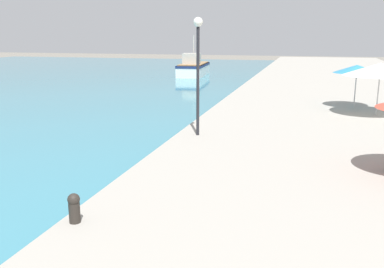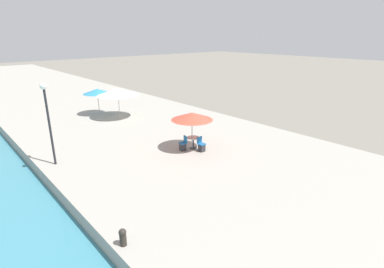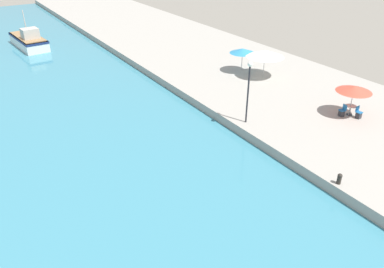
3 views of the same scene
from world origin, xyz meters
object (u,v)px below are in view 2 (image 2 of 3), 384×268
at_px(cafe_chair_right, 201,146).
at_px(cafe_umbrella_pink, 192,116).
at_px(lamppost, 47,110).
at_px(cafe_table, 193,140).
at_px(cafe_chair_left, 183,145).
at_px(cafe_umbrella_striped, 97,91).
at_px(mooring_bollard, 123,237).
at_px(cafe_umbrella_white, 118,92).

bearing_deg(cafe_chair_right, cafe_umbrella_pink, -78.11).
xyz_separation_m(cafe_chair_right, lamppost, (-7.45, 3.99, 2.77)).
height_order(cafe_table, cafe_chair_left, cafe_chair_left).
relative_size(cafe_umbrella_pink, cafe_chair_right, 2.83).
relative_size(cafe_umbrella_striped, cafe_chair_left, 2.74).
distance_m(cafe_umbrella_pink, cafe_chair_left, 1.92).
height_order(cafe_chair_left, mooring_bollard, cafe_chair_left).
xyz_separation_m(cafe_umbrella_striped, lamppost, (-6.66, -8.70, 0.99)).
relative_size(cafe_umbrella_white, lamppost, 0.78).
xyz_separation_m(cafe_table, cafe_chair_right, (0.03, -0.72, -0.21)).
xyz_separation_m(cafe_table, cafe_chair_left, (-0.70, 0.17, -0.21)).
height_order(cafe_chair_left, cafe_chair_right, same).
distance_m(cafe_table, cafe_chair_right, 0.75).
distance_m(cafe_umbrella_striped, cafe_table, 12.09).
bearing_deg(cafe_umbrella_white, mooring_bollard, -118.03).
height_order(cafe_umbrella_striped, cafe_table, cafe_umbrella_striped).
height_order(cafe_table, lamppost, lamppost).
bearing_deg(lamppost, cafe_umbrella_white, 40.81).
distance_m(cafe_umbrella_pink, cafe_umbrella_white, 9.80).
bearing_deg(cafe_chair_right, cafe_chair_left, -52.96).
height_order(mooring_bollard, lamppost, lamppost).
bearing_deg(mooring_bollard, cafe_table, 33.82).
xyz_separation_m(cafe_chair_left, lamppost, (-6.71, 3.10, 2.77)).
distance_m(cafe_chair_right, mooring_bollard, 9.19).
relative_size(cafe_umbrella_pink, cafe_umbrella_striped, 1.04).
bearing_deg(lamppost, cafe_umbrella_pink, -24.49).
relative_size(cafe_umbrella_striped, lamppost, 0.55).
relative_size(cafe_umbrella_striped, mooring_bollard, 3.81).
distance_m(cafe_umbrella_white, cafe_chair_left, 9.81).
relative_size(cafe_table, cafe_chair_left, 0.88).
xyz_separation_m(cafe_umbrella_white, cafe_table, (-0.09, -9.75, -1.74)).
bearing_deg(cafe_umbrella_striped, cafe_table, -86.39).
height_order(cafe_umbrella_pink, lamppost, lamppost).
distance_m(cafe_table, mooring_bollard, 9.55).
relative_size(cafe_chair_left, mooring_bollard, 1.39).
bearing_deg(cafe_table, cafe_umbrella_white, 89.49).
height_order(cafe_table, cafe_chair_right, cafe_chair_right).
distance_m(cafe_umbrella_striped, mooring_bollard, 18.79).
height_order(cafe_umbrella_striped, mooring_bollard, cafe_umbrella_striped).
xyz_separation_m(cafe_chair_left, cafe_chair_right, (0.74, -0.89, 0.00)).
height_order(cafe_umbrella_white, cafe_table, cafe_umbrella_white).
xyz_separation_m(cafe_table, lamppost, (-7.42, 3.27, 2.56)).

